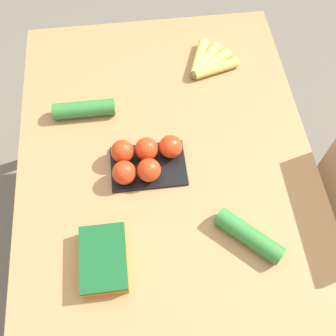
% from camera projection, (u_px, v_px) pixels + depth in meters
% --- Properties ---
extents(ground_plane, '(12.00, 12.00, 0.00)m').
position_uv_depth(ground_plane, '(168.00, 247.00, 1.86)').
color(ground_plane, '#665B51').
extents(dining_table, '(1.37, 0.93, 0.74)m').
position_uv_depth(dining_table, '(168.00, 186.00, 1.29)').
color(dining_table, '#9E7044').
rests_on(dining_table, ground_plane).
extents(banana_bunch, '(0.18, 0.18, 0.04)m').
position_uv_depth(banana_bunch, '(208.00, 63.00, 1.41)').
color(banana_bunch, brown).
rests_on(banana_bunch, dining_table).
extents(tomato_pack, '(0.16, 0.23, 0.08)m').
position_uv_depth(tomato_pack, '(144.00, 159.00, 1.19)').
color(tomato_pack, black).
rests_on(tomato_pack, dining_table).
extents(carrot_bag, '(0.18, 0.12, 0.05)m').
position_uv_depth(carrot_bag, '(104.00, 259.00, 1.05)').
color(carrot_bag, orange).
rests_on(carrot_bag, dining_table).
extents(cucumber_near, '(0.18, 0.18, 0.05)m').
position_uv_depth(cucumber_near, '(249.00, 236.00, 1.08)').
color(cucumber_near, '#2D702D').
rests_on(cucumber_near, dining_table).
extents(cucumber_far, '(0.06, 0.20, 0.05)m').
position_uv_depth(cucumber_far, '(84.00, 109.00, 1.29)').
color(cucumber_far, '#2D702D').
rests_on(cucumber_far, dining_table).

